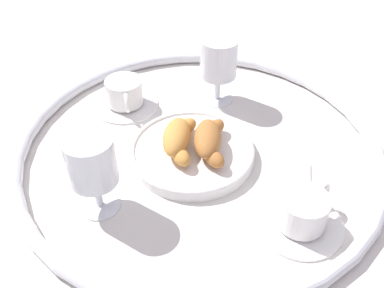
{
  "coord_description": "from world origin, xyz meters",
  "views": [
    {
      "loc": [
        0.6,
        -0.09,
        0.54
      ],
      "look_at": [
        0.01,
        -0.01,
        0.03
      ],
      "focal_mm": 40.77,
      "sensor_mm": 36.0,
      "label": 1
    }
  ],
  "objects_px": {
    "croissant_large": "(178,138)",
    "sugar_packet": "(301,171)",
    "coffee_cup_near": "(125,95)",
    "coffee_cup_far": "(302,214)",
    "croissant_small": "(209,140)",
    "juice_glass_right": "(92,164)",
    "juice_glass_left": "(219,60)",
    "pastry_plate": "(192,151)"
  },
  "relations": [
    {
      "from": "croissant_small",
      "to": "juice_glass_left",
      "type": "bearing_deg",
      "value": 165.17
    },
    {
      "from": "coffee_cup_far",
      "to": "sugar_packet",
      "type": "distance_m",
      "value": 0.12
    },
    {
      "from": "pastry_plate",
      "to": "sugar_packet",
      "type": "distance_m",
      "value": 0.2
    },
    {
      "from": "juice_glass_right",
      "to": "juice_glass_left",
      "type": "bearing_deg",
      "value": 138.33
    },
    {
      "from": "coffee_cup_near",
      "to": "juice_glass_right",
      "type": "height_order",
      "value": "juice_glass_right"
    },
    {
      "from": "pastry_plate",
      "to": "croissant_small",
      "type": "height_order",
      "value": "croissant_small"
    },
    {
      "from": "croissant_large",
      "to": "pastry_plate",
      "type": "bearing_deg",
      "value": 77.23
    },
    {
      "from": "pastry_plate",
      "to": "juice_glass_left",
      "type": "distance_m",
      "value": 0.21
    },
    {
      "from": "croissant_large",
      "to": "juice_glass_right",
      "type": "distance_m",
      "value": 0.18
    },
    {
      "from": "croissant_small",
      "to": "juice_glass_right",
      "type": "height_order",
      "value": "juice_glass_right"
    },
    {
      "from": "juice_glass_right",
      "to": "sugar_packet",
      "type": "xyz_separation_m",
      "value": [
        -0.03,
        0.35,
        -0.09
      ]
    },
    {
      "from": "coffee_cup_far",
      "to": "juice_glass_left",
      "type": "relative_size",
      "value": 0.97
    },
    {
      "from": "coffee_cup_far",
      "to": "juice_glass_right",
      "type": "xyz_separation_m",
      "value": [
        -0.08,
        -0.31,
        0.07
      ]
    },
    {
      "from": "juice_glass_left",
      "to": "coffee_cup_near",
      "type": "bearing_deg",
      "value": -90.32
    },
    {
      "from": "croissant_small",
      "to": "coffee_cup_far",
      "type": "relative_size",
      "value": 0.99
    },
    {
      "from": "coffee_cup_near",
      "to": "juice_glass_right",
      "type": "bearing_deg",
      "value": -9.82
    },
    {
      "from": "coffee_cup_near",
      "to": "sugar_packet",
      "type": "distance_m",
      "value": 0.39
    },
    {
      "from": "pastry_plate",
      "to": "coffee_cup_far",
      "type": "height_order",
      "value": "coffee_cup_far"
    },
    {
      "from": "pastry_plate",
      "to": "coffee_cup_far",
      "type": "distance_m",
      "value": 0.23
    },
    {
      "from": "coffee_cup_far",
      "to": "sugar_packet",
      "type": "bearing_deg",
      "value": 161.14
    },
    {
      "from": "pastry_plate",
      "to": "juice_glass_right",
      "type": "bearing_deg",
      "value": -59.47
    },
    {
      "from": "pastry_plate",
      "to": "coffee_cup_near",
      "type": "xyz_separation_m",
      "value": [
        -0.18,
        -0.12,
        0.01
      ]
    },
    {
      "from": "croissant_large",
      "to": "coffee_cup_near",
      "type": "relative_size",
      "value": 0.98
    },
    {
      "from": "croissant_large",
      "to": "juice_glass_left",
      "type": "height_order",
      "value": "juice_glass_left"
    },
    {
      "from": "pastry_plate",
      "to": "coffee_cup_near",
      "type": "height_order",
      "value": "coffee_cup_near"
    },
    {
      "from": "croissant_large",
      "to": "sugar_packet",
      "type": "distance_m",
      "value": 0.22
    },
    {
      "from": "croissant_small",
      "to": "pastry_plate",
      "type": "bearing_deg",
      "value": -102.65
    },
    {
      "from": "pastry_plate",
      "to": "croissant_small",
      "type": "bearing_deg",
      "value": 77.35
    },
    {
      "from": "croissant_small",
      "to": "juice_glass_right",
      "type": "relative_size",
      "value": 0.96
    },
    {
      "from": "croissant_large",
      "to": "croissant_small",
      "type": "bearing_deg",
      "value": 77.3
    },
    {
      "from": "juice_glass_right",
      "to": "coffee_cup_near",
      "type": "bearing_deg",
      "value": 170.18
    },
    {
      "from": "juice_glass_right",
      "to": "sugar_packet",
      "type": "bearing_deg",
      "value": 94.63
    },
    {
      "from": "croissant_large",
      "to": "juice_glass_left",
      "type": "relative_size",
      "value": 0.95
    },
    {
      "from": "juice_glass_left",
      "to": "pastry_plate",
      "type": "bearing_deg",
      "value": -24.01
    },
    {
      "from": "croissant_small",
      "to": "juice_glass_right",
      "type": "distance_m",
      "value": 0.22
    },
    {
      "from": "pastry_plate",
      "to": "sugar_packet",
      "type": "xyz_separation_m",
      "value": [
        0.07,
        0.18,
        -0.01
      ]
    },
    {
      "from": "juice_glass_left",
      "to": "sugar_packet",
      "type": "xyz_separation_m",
      "value": [
        0.24,
        0.1,
        -0.09
      ]
    },
    {
      "from": "croissant_small",
      "to": "coffee_cup_near",
      "type": "distance_m",
      "value": 0.24
    },
    {
      "from": "croissant_large",
      "to": "coffee_cup_near",
      "type": "xyz_separation_m",
      "value": [
        -0.17,
        -0.09,
        -0.02
      ]
    },
    {
      "from": "sugar_packet",
      "to": "coffee_cup_far",
      "type": "bearing_deg",
      "value": 0.37
    },
    {
      "from": "pastry_plate",
      "to": "croissant_large",
      "type": "bearing_deg",
      "value": -102.77
    },
    {
      "from": "coffee_cup_near",
      "to": "coffee_cup_far",
      "type": "height_order",
      "value": "same"
    }
  ]
}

